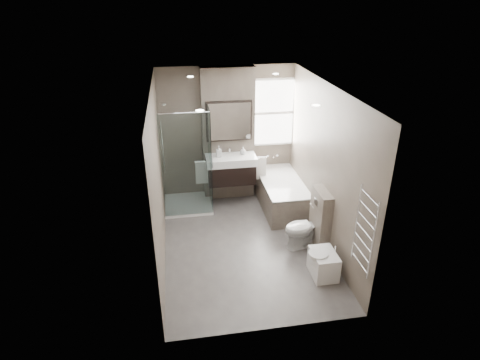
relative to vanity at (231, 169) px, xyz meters
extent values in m
cube|color=#54504D|center=(0.00, -1.43, -0.77)|extent=(2.65, 3.85, 0.05)
cube|color=silver|center=(0.00, -1.43, 1.88)|extent=(2.65, 3.85, 0.05)
cube|color=#695E51|center=(0.00, 0.50, 0.56)|extent=(2.65, 0.05, 2.60)
cube|color=#695E51|center=(0.00, -3.35, 0.56)|extent=(2.65, 0.05, 2.60)
cube|color=#695E51|center=(-1.32, -1.43, 0.56)|extent=(0.05, 3.85, 2.60)
cube|color=#695E51|center=(1.32, -1.43, 0.56)|extent=(0.05, 3.85, 2.60)
cube|color=#64594F|center=(0.00, 0.35, 0.56)|extent=(1.00, 0.25, 2.60)
cube|color=black|center=(0.00, 0.00, -0.08)|extent=(0.90, 0.45, 0.38)
cube|color=white|center=(0.00, 0.00, 0.18)|extent=(0.95, 0.47, 0.15)
cylinder|color=silver|center=(0.00, 0.17, 0.32)|extent=(0.03, 0.03, 0.12)
cylinder|color=silver|center=(0.00, 0.11, 0.37)|extent=(0.02, 0.12, 0.02)
cube|color=black|center=(0.00, 0.19, 0.89)|extent=(0.86, 0.06, 0.76)
cube|color=white|center=(0.00, 0.15, 0.89)|extent=(0.80, 0.02, 0.70)
cube|color=silver|center=(-0.56, -0.02, -0.02)|extent=(0.24, 0.06, 0.44)
cube|color=silver|center=(0.56, -0.02, -0.02)|extent=(0.24, 0.06, 0.44)
cube|color=white|center=(-0.85, 0.02, -0.71)|extent=(0.90, 0.90, 0.06)
cube|color=white|center=(-0.85, -0.42, 0.29)|extent=(0.88, 0.01, 1.94)
cube|color=white|center=(-0.41, 0.02, 0.29)|extent=(0.01, 0.88, 1.94)
cylinder|color=silver|center=(-1.25, 0.02, 0.51)|extent=(0.02, 0.02, 1.00)
cube|color=#64594F|center=(0.93, -0.33, -0.47)|extent=(0.75, 1.60, 0.55)
cube|color=white|center=(0.93, -0.33, -0.19)|extent=(0.75, 1.60, 0.03)
cube|color=white|center=(0.93, -0.33, -0.25)|extent=(0.61, 1.42, 0.12)
cube|color=white|center=(0.90, 0.45, 0.93)|extent=(0.98, 0.04, 1.33)
cube|color=white|center=(0.90, 0.43, 0.93)|extent=(0.90, 0.01, 1.25)
cube|color=white|center=(0.90, 0.42, 0.93)|extent=(0.90, 0.01, 0.05)
imported|color=white|center=(0.97, -1.64, -0.40)|extent=(0.74, 0.52, 0.69)
cube|color=#64594F|center=(1.21, -1.68, -0.24)|extent=(0.18, 0.55, 1.00)
cube|color=silver|center=(1.11, -1.68, 0.08)|extent=(0.01, 0.16, 0.11)
cube|color=white|center=(1.02, -2.42, -0.55)|extent=(0.35, 0.48, 0.38)
cylinder|color=white|center=(0.92, -2.42, -0.36)|extent=(0.29, 0.29, 0.05)
cylinder|color=silver|center=(1.18, -2.42, -0.29)|extent=(0.02, 0.02, 0.10)
cylinder|color=silver|center=(1.25, -3.26, 0.38)|extent=(0.03, 0.03, 1.10)
cylinder|color=silver|center=(1.25, -2.80, 0.38)|extent=(0.03, 0.03, 1.10)
cube|color=silver|center=(1.25, -3.03, 0.38)|extent=(0.02, 0.46, 1.00)
imported|color=white|center=(-0.22, 0.02, 0.37)|extent=(0.10, 0.10, 0.22)
imported|color=white|center=(0.24, 0.07, 0.33)|extent=(0.11, 0.11, 0.15)
camera|label=1|loc=(-0.98, -6.94, 3.12)|focal=30.00mm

